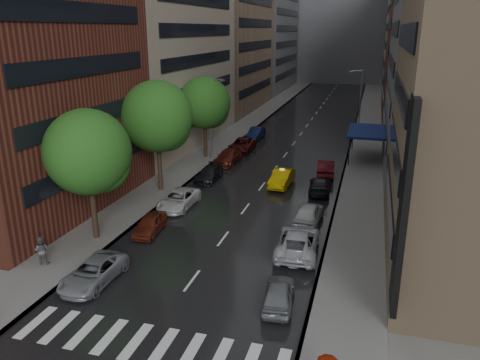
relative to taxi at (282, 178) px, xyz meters
The scene contains 18 objects.
ground 22.77m from the taxi, 94.40° to the right, with size 220.00×220.00×0.00m, color gray.
road 27.37m from the taxi, 93.66° to the left, with size 14.00×140.00×0.01m, color black.
sidewalk_left 29.35m from the taxi, 111.48° to the left, with size 4.00×140.00×0.15m, color gray.
sidewalk_right 28.26m from the taxi, 75.12° to the left, with size 4.00×140.00×0.15m, color gray.
crosswalk 24.75m from the taxi, 93.58° to the right, with size 13.15×2.80×0.01m.
buildings_left 42.60m from the taxi, 114.89° to the left, with size 8.00×108.00×38.00m.
buildings_right 39.19m from the taxi, 68.71° to the left, with size 8.05×109.10×36.00m.
building_far 96.53m from the taxi, 91.05° to the left, with size 40.00×14.00×32.00m, color slate.
tree_near 19.16m from the taxi, 124.35° to the right, with size 5.79×5.79×9.23m.
tree_mid 12.81m from the taxi, 156.61° to the right, with size 6.28×6.28×10.01m.
tree_far 13.97m from the taxi, 143.77° to the left, with size 5.78×5.78×9.21m.
taxi is the anchor object (origin of this frame).
parked_cars_left 7.15m from the taxi, behind, with size 2.65×43.88×1.52m.
parked_cars_right 8.72m from the taxi, 65.22° to the right, with size 2.96×28.84×1.59m.
ped_black_umbrella 22.58m from the taxi, 120.22° to the right, with size 1.03×0.98×2.09m.
street_lamp_left 12.65m from the taxi, 142.34° to the left, with size 1.74×0.22×9.00m.
street_lamp_right 23.46m from the taxi, 75.01° to the left, with size 1.74×0.22×9.00m.
awning 14.47m from the taxi, 59.54° to the left, with size 4.00×8.00×3.12m.
Camera 1 is at (9.37, -18.68, 14.15)m, focal length 35.00 mm.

